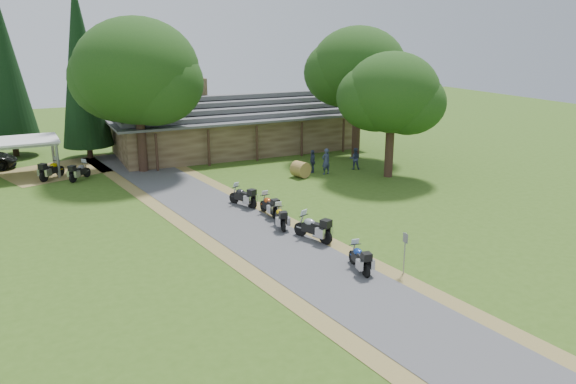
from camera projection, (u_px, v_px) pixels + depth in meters
name	position (u px, v px, depth m)	size (l,w,h in m)	color
ground	(299.00, 260.00, 25.67)	(120.00, 120.00, 0.00)	#365417
driveway	(255.00, 234.00, 28.93)	(46.00, 46.00, 0.00)	#414143
lodge	(237.00, 122.00, 48.26)	(21.40, 9.40, 4.90)	#503D29
carport	(14.00, 158.00, 39.87)	(6.11, 4.07, 2.65)	silver
motorcycle_row_a	(359.00, 257.00, 24.44)	(1.84, 0.60, 1.26)	navy
motorcycle_row_b	(313.00, 227.00, 27.94)	(2.10, 0.69, 1.44)	#999CA0
motorcycle_row_c	(280.00, 216.00, 29.76)	(1.83, 0.60, 1.25)	yellow
motorcycle_row_d	(269.00, 204.00, 31.69)	(1.90, 0.62, 1.30)	#B44614
motorcycle_row_e	(243.00, 195.00, 33.34)	(1.95, 0.64, 1.34)	black
motorcycle_carport_a	(52.00, 169.00, 39.37)	(2.14, 0.70, 1.46)	#C1A504
motorcycle_carport_b	(80.00, 170.00, 39.19)	(1.95, 0.64, 1.34)	slate
person_a	(326.00, 159.00, 40.57)	(0.64, 0.46, 2.24)	#2E3753
person_b	(355.00, 157.00, 42.04)	(0.55, 0.39, 1.92)	#2E3753
person_c	(312.00, 159.00, 41.10)	(0.56, 0.40, 1.97)	#2E3753
hay_bale	(301.00, 169.00, 39.91)	(1.13, 1.13, 1.04)	olive
sign_post	(404.00, 254.00, 24.01)	(0.34, 0.06, 1.89)	gray
oak_lodge_left	(138.00, 91.00, 40.03)	(8.87, 8.87, 11.81)	#123810
oak_lodge_right	(358.00, 85.00, 44.39)	(7.46, 7.46, 11.76)	#123810
oak_driveway	(391.00, 109.00, 38.89)	(6.54, 6.54, 9.65)	#123810
cedar_near	(82.00, 71.00, 44.01)	(3.94, 3.94, 13.94)	black
cedar_far	(5.00, 74.00, 44.83)	(4.26, 4.26, 13.41)	black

